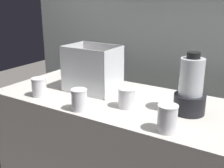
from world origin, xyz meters
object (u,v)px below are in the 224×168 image
object	(u,v)px
blender_pitcher	(191,89)
juice_cup_carrot_far_left	(39,88)
juice_cup_pomegranate_middle	(127,99)
juice_cup_mango_right	(167,120)
carrot_display_bin	(93,77)
juice_cup_beet_left	(79,101)

from	to	relation	value
blender_pitcher	juice_cup_carrot_far_left	distance (m)	0.86
juice_cup_carrot_far_left	juice_cup_pomegranate_middle	xyz separation A→B (m)	(0.53, 0.12, -0.00)
blender_pitcher	juice_cup_mango_right	xyz separation A→B (m)	(-0.02, -0.25, -0.07)
blender_pitcher	juice_cup_mango_right	world-z (taller)	blender_pitcher
carrot_display_bin	blender_pitcher	distance (m)	0.62
blender_pitcher	juice_cup_mango_right	size ratio (longest dim) A/B	2.53
juice_cup_carrot_far_left	juice_cup_beet_left	xyz separation A→B (m)	(0.34, -0.04, -0.00)
carrot_display_bin	juice_cup_carrot_far_left	xyz separation A→B (m)	(-0.21, -0.25, -0.04)
carrot_display_bin	juice_cup_beet_left	distance (m)	0.33
juice_cup_carrot_far_left	juice_cup_beet_left	size ratio (longest dim) A/B	0.97
juice_cup_carrot_far_left	juice_cup_mango_right	world-z (taller)	juice_cup_mango_right
juice_cup_beet_left	juice_cup_mango_right	bearing A→B (deg)	1.74
carrot_display_bin	juice_cup_mango_right	size ratio (longest dim) A/B	2.57
blender_pitcher	juice_cup_beet_left	size ratio (longest dim) A/B	2.73
carrot_display_bin	blender_pitcher	bearing A→B (deg)	-3.03
carrot_display_bin	juice_cup_pomegranate_middle	xyz separation A→B (m)	(0.31, -0.14, -0.04)
juice_cup_beet_left	juice_cup_mango_right	distance (m)	0.48
juice_cup_carrot_far_left	juice_cup_pomegranate_middle	size ratio (longest dim) A/B	1.03
blender_pitcher	juice_cup_mango_right	bearing A→B (deg)	-94.70
carrot_display_bin	juice_cup_carrot_far_left	bearing A→B (deg)	-129.98
juice_cup_beet_left	blender_pitcher	bearing A→B (deg)	28.26
carrot_display_bin	juice_cup_carrot_far_left	distance (m)	0.33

